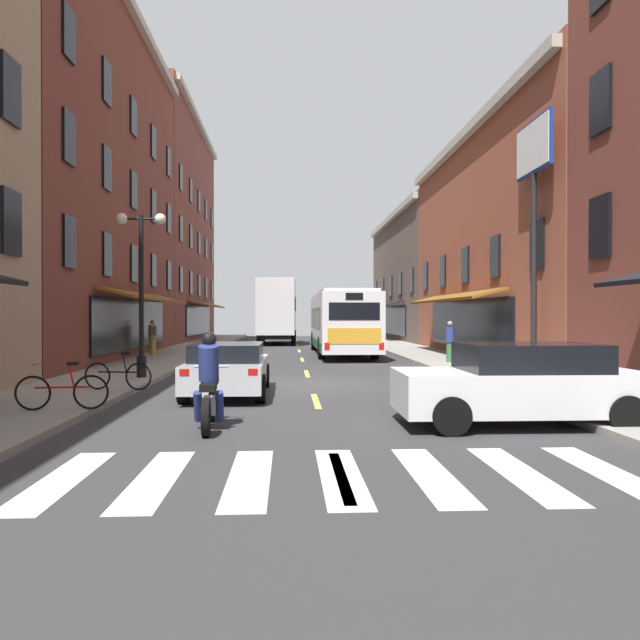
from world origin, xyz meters
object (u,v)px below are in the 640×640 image
(sedan_near, at_px, (522,384))
(bicycle_near, at_px, (62,391))
(motorcycle_rider, at_px, (209,387))
(transit_bus, at_px, (341,322))
(bicycle_mid, at_px, (118,375))
(box_truck, at_px, (277,312))
(sedan_mid, at_px, (228,368))
(pedestrian_near, at_px, (152,337))
(street_lamp_twin, at_px, (141,286))
(pedestrian_mid, at_px, (450,341))
(billboard_sign, at_px, (534,182))

(sedan_near, xyz_separation_m, bicycle_near, (-8.39, 1.30, -0.23))
(motorcycle_rider, relative_size, bicycle_near, 1.21)
(transit_bus, height_order, bicycle_mid, transit_bus)
(box_truck, height_order, sedan_mid, box_truck)
(transit_bus, xyz_separation_m, box_truck, (-3.34, 10.77, 0.55))
(bicycle_mid, bearing_deg, pedestrian_near, 98.72)
(motorcycle_rider, relative_size, street_lamp_twin, 0.44)
(pedestrian_near, bearing_deg, pedestrian_mid, -43.00)
(box_truck, distance_m, pedestrian_mid, 19.13)
(street_lamp_twin, bearing_deg, bicycle_near, -90.35)
(billboard_sign, height_order, pedestrian_near, billboard_sign)
(transit_bus, bearing_deg, bicycle_near, -110.54)
(bicycle_near, distance_m, pedestrian_near, 16.42)
(transit_bus, bearing_deg, billboard_sign, -66.42)
(box_truck, bearing_deg, bicycle_near, -96.99)
(sedan_near, relative_size, sedan_mid, 0.98)
(transit_bus, distance_m, motorcycle_rider, 20.27)
(billboard_sign, bearing_deg, transit_bus, 113.58)
(transit_bus, height_order, pedestrian_near, transit_bus)
(sedan_near, distance_m, bicycle_near, 8.50)
(bicycle_near, distance_m, pedestrian_mid, 15.59)
(motorcycle_rider, bearing_deg, pedestrian_mid, 59.44)
(bicycle_near, height_order, pedestrian_mid, pedestrian_mid)
(billboard_sign, height_order, motorcycle_rider, billboard_sign)
(motorcycle_rider, relative_size, bicycle_mid, 1.23)
(sedan_mid, relative_size, bicycle_near, 2.57)
(transit_bus, bearing_deg, motorcycle_rider, -101.38)
(billboard_sign, xyz_separation_m, sedan_mid, (-9.13, -3.83, -5.45))
(box_truck, xyz_separation_m, motorcycle_rider, (-0.65, -30.63, -1.45))
(pedestrian_near, bearing_deg, sedan_mid, -92.23)
(bicycle_mid, bearing_deg, sedan_mid, 0.08)
(transit_bus, relative_size, motorcycle_rider, 5.64)
(billboard_sign, relative_size, box_truck, 1.10)
(bicycle_mid, distance_m, street_lamp_twin, 3.83)
(billboard_sign, height_order, box_truck, billboard_sign)
(billboard_sign, height_order, street_lamp_twin, billboard_sign)
(box_truck, relative_size, pedestrian_mid, 4.57)
(pedestrian_mid, bearing_deg, sedan_mid, 143.37)
(sedan_near, relative_size, pedestrian_near, 2.74)
(billboard_sign, xyz_separation_m, box_truck, (-8.38, 22.31, -3.95))
(sedan_near, distance_m, bicycle_mid, 9.32)
(sedan_near, bearing_deg, pedestrian_near, 120.12)
(sedan_mid, xyz_separation_m, bicycle_mid, (-2.64, -0.00, -0.15))
(pedestrian_near, relative_size, pedestrian_mid, 1.00)
(sedan_mid, bearing_deg, motorcycle_rider, -88.70)
(motorcycle_rider, bearing_deg, bicycle_near, 155.32)
(box_truck, height_order, bicycle_near, box_truck)
(motorcycle_rider, distance_m, bicycle_near, 3.24)
(sedan_near, bearing_deg, pedestrian_mid, 80.54)
(transit_bus, bearing_deg, sedan_near, -85.79)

